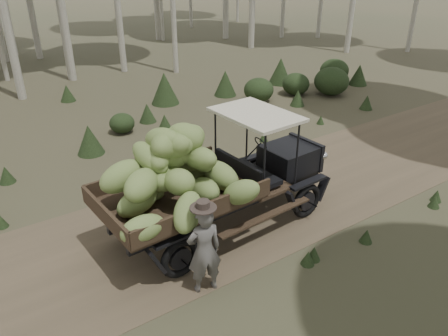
{
  "coord_description": "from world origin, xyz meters",
  "views": [
    {
      "loc": [
        -4.8,
        -7.01,
        5.45
      ],
      "look_at": [
        -0.27,
        -0.37,
        1.39
      ],
      "focal_mm": 35.0,
      "sensor_mm": 36.0,
      "label": 1
    }
  ],
  "objects": [
    {
      "name": "banana_truck",
      "position": [
        -1.01,
        -0.44,
        1.57
      ],
      "size": [
        5.38,
        2.79,
        2.63
      ],
      "rotation": [
        0.0,
        0.0,
        0.05
      ],
      "color": "black",
      "rests_on": "ground"
    },
    {
      "name": "ground",
      "position": [
        0.0,
        0.0,
        0.0
      ],
      "size": [
        120.0,
        120.0,
        0.0
      ],
      "primitive_type": "plane",
      "color": "#473D2B",
      "rests_on": "ground"
    },
    {
      "name": "farmer",
      "position": [
        -1.7,
        -1.86,
        0.86
      ],
      "size": [
        0.68,
        0.53,
        1.82
      ],
      "rotation": [
        0.0,
        0.0,
        2.94
      ],
      "color": "#504D49",
      "rests_on": "ground"
    },
    {
      "name": "dirt_track",
      "position": [
        0.0,
        0.0,
        0.0
      ],
      "size": [
        70.0,
        4.0,
        0.01
      ],
      "primitive_type": "cube",
      "color": "brown",
      "rests_on": "ground"
    },
    {
      "name": "undergrowth",
      "position": [
        0.7,
        2.15,
        0.52
      ],
      "size": [
        23.19,
        21.46,
        1.25
      ],
      "color": "#233319",
      "rests_on": "ground"
    }
  ]
}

